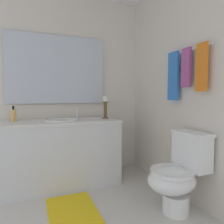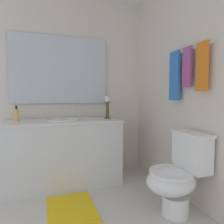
{
  "view_description": "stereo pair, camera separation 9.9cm",
  "coord_description": "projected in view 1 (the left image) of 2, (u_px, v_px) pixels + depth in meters",
  "views": [
    {
      "loc": [
        1.56,
        -0.32,
        1.06
      ],
      "look_at": [
        -0.37,
        0.45,
        0.92
      ],
      "focal_mm": 32.19,
      "sensor_mm": 36.0,
      "label": 1
    },
    {
      "loc": [
        1.59,
        -0.23,
        1.06
      ],
      "look_at": [
        -0.37,
        0.45,
        0.92
      ],
      "focal_mm": 32.19,
      "sensor_mm": 36.0,
      "label": 2
    }
  ],
  "objects": [
    {
      "name": "wall_back",
      "position": [
        195.0,
        82.0,
        1.99
      ],
      "size": [
        2.45,
        0.04,
        2.45
      ],
      "primitive_type": "cube",
      "color": "silver",
      "rests_on": "ground"
    },
    {
      "name": "wall_left",
      "position": [
        57.0,
        86.0,
        2.68
      ],
      "size": [
        0.04,
        2.39,
        2.45
      ],
      "primitive_type": "cube",
      "color": "silver",
      "rests_on": "ground"
    },
    {
      "name": "towel_near_corner",
      "position": [
        202.0,
        67.0,
        1.81
      ],
      "size": [
        0.12,
        0.03,
        0.43
      ],
      "primitive_type": "cube",
      "color": "orange",
      "rests_on": "towel_bar"
    },
    {
      "name": "mirror",
      "position": [
        58.0,
        70.0,
        2.63
      ],
      "size": [
        0.02,
        1.26,
        0.88
      ],
      "primitive_type": "cube",
      "color": "silver"
    },
    {
      "name": "towel_near_vanity",
      "position": [
        173.0,
        76.0,
        2.18
      ],
      "size": [
        0.15,
        0.03,
        0.52
      ],
      "primitive_type": "cube",
      "color": "blue",
      "rests_on": "towel_bar"
    },
    {
      "name": "toilet",
      "position": [
        178.0,
        174.0,
        1.85
      ],
      "size": [
        0.39,
        0.54,
        0.75
      ],
      "color": "white",
      "rests_on": "ground"
    },
    {
      "name": "bath_mat",
      "position": [
        72.0,
        210.0,
        1.89
      ],
      "size": [
        0.6,
        0.44,
        0.02
      ],
      "primitive_type": "cube",
      "color": "yellow",
      "rests_on": "ground"
    },
    {
      "name": "vanity_cabinet",
      "position": [
        62.0,
        153.0,
        2.45
      ],
      "size": [
        0.58,
        1.38,
        0.8
      ],
      "color": "silver",
      "rests_on": "ground"
    },
    {
      "name": "towel_center",
      "position": [
        186.0,
        68.0,
        1.99
      ],
      "size": [
        0.11,
        0.03,
        0.39
      ],
      "primitive_type": "cube",
      "color": "#A54C8C",
      "rests_on": "towel_bar"
    },
    {
      "name": "candle_holder_tall",
      "position": [
        105.0,
        107.0,
        2.65
      ],
      "size": [
        0.09,
        0.09,
        0.29
      ],
      "color": "brown",
      "rests_on": "vanity_cabinet"
    },
    {
      "name": "soap_bottle",
      "position": [
        13.0,
        115.0,
        2.27
      ],
      "size": [
        0.06,
        0.06,
        0.18
      ],
      "color": "#E5B259",
      "rests_on": "vanity_cabinet"
    },
    {
      "name": "sink_basin",
      "position": [
        62.0,
        123.0,
        2.42
      ],
      "size": [
        0.4,
        0.4,
        0.24
      ],
      "color": "white",
      "rests_on": "vanity_cabinet"
    },
    {
      "name": "towel_bar",
      "position": [
        188.0,
        50.0,
        1.99
      ],
      "size": [
        0.58,
        0.02,
        0.02
      ],
      "primitive_type": "cylinder",
      "rotation": [
        0.0,
        1.57,
        0.0
      ],
      "color": "silver"
    }
  ]
}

